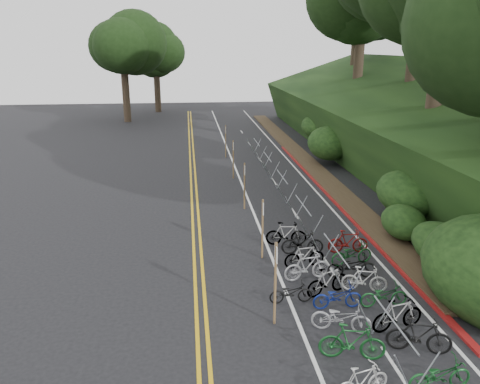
# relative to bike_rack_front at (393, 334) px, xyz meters

# --- Properties ---
(ground) EXTENTS (120.00, 120.00, 0.00)m
(ground) POSITION_rel_bike_rack_front_xyz_m (-3.06, 1.87, -0.89)
(ground) COLOR black
(ground) RESTS_ON ground
(road_markings) EXTENTS (7.47, 80.00, 0.01)m
(road_markings) POSITION_rel_bike_rack_front_xyz_m (-2.43, 11.97, -0.89)
(road_markings) COLOR gold
(road_markings) RESTS_ON ground
(red_curb) EXTENTS (0.25, 28.00, 0.10)m
(red_curb) POSITION_rel_bike_rack_front_xyz_m (2.64, 13.87, -0.84)
(red_curb) COLOR maroon
(red_curb) RESTS_ON ground
(embankment) EXTENTS (14.30, 48.14, 9.11)m
(embankment) POSITION_rel_bike_rack_front_xyz_m (9.90, 20.91, 1.68)
(embankment) COLOR black
(embankment) RESTS_ON ground
(bike_rack_front) EXTENTS (1.18, 2.78, 1.25)m
(bike_rack_front) POSITION_rel_bike_rack_front_xyz_m (0.00, 0.00, 0.00)
(bike_rack_front) COLOR gray
(bike_rack_front) RESTS_ON ground
(bike_racks_rest) EXTENTS (1.14, 23.00, 1.17)m
(bike_racks_rest) POSITION_rel_bike_rack_front_xyz_m (-0.06, 14.87, -0.04)
(bike_racks_rest) COLOR gray
(bike_racks_rest) RESTS_ON ground
(signpost_near) EXTENTS (0.08, 0.40, 2.73)m
(signpost_near) POSITION_rel_bike_rack_front_xyz_m (-2.82, 2.18, 0.66)
(signpost_near) COLOR brown
(signpost_near) RESTS_ON ground
(signposts_rest) EXTENTS (0.08, 18.40, 2.50)m
(signposts_rest) POSITION_rel_bike_rack_front_xyz_m (-2.46, 15.87, 0.54)
(signposts_rest) COLOR brown
(signposts_rest) RESTS_ON ground
(bike_front) EXTENTS (0.54, 1.47, 0.77)m
(bike_front) POSITION_rel_bike_rack_front_xyz_m (-2.05, 3.33, -0.51)
(bike_front) COLOR black
(bike_front) RESTS_ON ground
(bike_valet) EXTENTS (3.16, 10.95, 1.10)m
(bike_valet) POSITION_rel_bike_rack_front_xyz_m (-0.11, 3.44, -0.40)
(bike_valet) COLOR beige
(bike_valet) RESTS_ON ground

